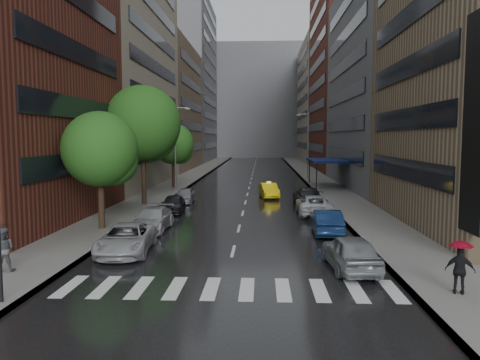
# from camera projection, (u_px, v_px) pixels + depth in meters

# --- Properties ---
(ground) EXTENTS (220.00, 220.00, 0.00)m
(ground) POSITION_uv_depth(u_px,v_px,m) (228.00, 274.00, 20.15)
(ground) COLOR gray
(ground) RESTS_ON ground
(road) EXTENTS (14.00, 140.00, 0.01)m
(road) POSITION_uv_depth(u_px,v_px,m) (252.00, 176.00, 69.88)
(road) COLOR black
(road) RESTS_ON ground
(sidewalk_left) EXTENTS (4.00, 140.00, 0.15)m
(sidewalk_left) POSITION_uv_depth(u_px,v_px,m) (192.00, 176.00, 70.29)
(sidewalk_left) COLOR gray
(sidewalk_left) RESTS_ON ground
(sidewalk_right) EXTENTS (4.00, 140.00, 0.15)m
(sidewalk_right) POSITION_uv_depth(u_px,v_px,m) (312.00, 176.00, 69.45)
(sidewalk_right) COLOR gray
(sidewalk_right) RESTS_ON ground
(crosswalk) EXTENTS (13.15, 2.80, 0.01)m
(crosswalk) POSITION_uv_depth(u_px,v_px,m) (229.00, 289.00, 18.15)
(crosswalk) COLOR silver
(crosswalk) RESTS_ON ground
(buildings_left) EXTENTS (8.00, 108.00, 38.00)m
(buildings_left) POSITION_uv_depth(u_px,v_px,m) (163.00, 76.00, 77.84)
(buildings_left) COLOR maroon
(buildings_left) RESTS_ON ground
(buildings_right) EXTENTS (8.05, 109.10, 36.00)m
(buildings_right) POSITION_uv_depth(u_px,v_px,m) (347.00, 79.00, 74.46)
(buildings_right) COLOR #937A5B
(buildings_right) RESTS_ON ground
(building_far) EXTENTS (40.00, 14.00, 32.00)m
(building_far) POSITION_uv_depth(u_px,v_px,m) (257.00, 102.00, 136.04)
(building_far) COLOR slate
(building_far) RESTS_ON ground
(tree_near) EXTENTS (4.69, 4.69, 7.48)m
(tree_near) POSITION_uv_depth(u_px,v_px,m) (100.00, 149.00, 29.01)
(tree_near) COLOR #382619
(tree_near) RESTS_ON ground
(tree_mid) EXTENTS (6.42, 6.42, 10.23)m
(tree_mid) POSITION_uv_depth(u_px,v_px,m) (143.00, 124.00, 39.42)
(tree_mid) COLOR #382619
(tree_mid) RESTS_ON ground
(tree_far) EXTENTS (4.68, 4.68, 7.45)m
(tree_far) POSITION_uv_depth(u_px,v_px,m) (173.00, 144.00, 52.95)
(tree_far) COLOR #382619
(tree_far) RESTS_ON ground
(taxi) EXTENTS (2.11, 4.48, 1.42)m
(taxi) POSITION_uv_depth(u_px,v_px,m) (269.00, 190.00, 45.32)
(taxi) COLOR yellow
(taxi) RESTS_ON ground
(parked_cars_left) EXTENTS (2.87, 23.06, 1.47)m
(parked_cars_left) POSITION_uv_depth(u_px,v_px,m) (157.00, 216.00, 30.59)
(parked_cars_left) COLOR #AAA9AE
(parked_cars_left) RESTS_ON ground
(parked_cars_right) EXTENTS (2.58, 24.77, 1.60)m
(parked_cars_right) POSITION_uv_depth(u_px,v_px,m) (318.00, 211.00, 32.38)
(parked_cars_right) COLOR gray
(parked_cars_right) RESTS_ON ground
(ped_black_umbrella) EXTENTS (1.07, 0.98, 2.09)m
(ped_black_umbrella) POSITION_uv_depth(u_px,v_px,m) (3.00, 243.00, 19.91)
(ped_black_umbrella) COLOR #55545A
(ped_black_umbrella) RESTS_ON sidewalk_left
(ped_red_umbrella) EXTENTS (1.11, 0.82, 2.01)m
(ped_red_umbrella) POSITION_uv_depth(u_px,v_px,m) (460.00, 262.00, 17.03)
(ped_red_umbrella) COLOR black
(ped_red_umbrella) RESTS_ON sidewalk_right
(street_lamp_left) EXTENTS (1.74, 0.22, 9.00)m
(street_lamp_left) POSITION_uv_depth(u_px,v_px,m) (176.00, 146.00, 49.89)
(street_lamp_left) COLOR gray
(street_lamp_left) RESTS_ON sidewalk_left
(street_lamp_right) EXTENTS (1.74, 0.22, 9.00)m
(street_lamp_right) POSITION_uv_depth(u_px,v_px,m) (308.00, 144.00, 64.10)
(street_lamp_right) COLOR gray
(street_lamp_right) RESTS_ON sidewalk_right
(awning) EXTENTS (4.00, 8.00, 3.12)m
(awning) POSITION_uv_depth(u_px,v_px,m) (327.00, 161.00, 54.25)
(awning) COLOR navy
(awning) RESTS_ON sidewalk_right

